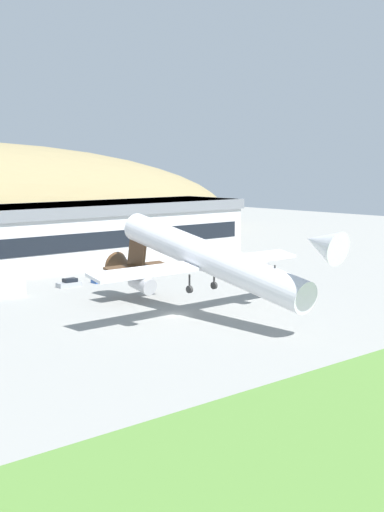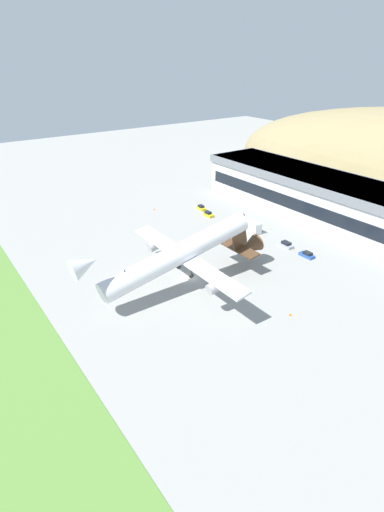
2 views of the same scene
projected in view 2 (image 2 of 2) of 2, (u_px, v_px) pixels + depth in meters
The scene contains 10 objects.
ground_plane at pixel (190, 278), 93.68m from camera, with size 384.59×384.59×0.00m, color gray.
terminal_building at pixel (358, 207), 115.17m from camera, with size 112.81×21.12×13.50m.
cargo_airplane at pixel (182, 255), 85.75m from camera, with size 38.62×47.29×13.14m.
service_car_0 at pixel (307, 255), 103.30m from camera, with size 4.06×1.88×1.43m.
service_car_1 at pixel (286, 245), 108.61m from camera, with size 4.58×2.02×1.57m.
service_car_2 at pixel (201, 208), 134.41m from camera, with size 3.98×2.07×1.47m.
service_car_3 at pixel (208, 214), 128.83m from camera, with size 3.84×1.71×1.61m.
fuel_truck at pixel (250, 226), 117.65m from camera, with size 7.72×2.58×3.37m.
traffic_cone_0 at pixel (290, 314), 80.43m from camera, with size 0.52×0.52×0.58m.
traffic_cone_1 at pixel (154, 209), 134.38m from camera, with size 0.52×0.52×0.58m.
Camera 2 is at (66.33, -46.46, 47.39)m, focal length 28.00 mm.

